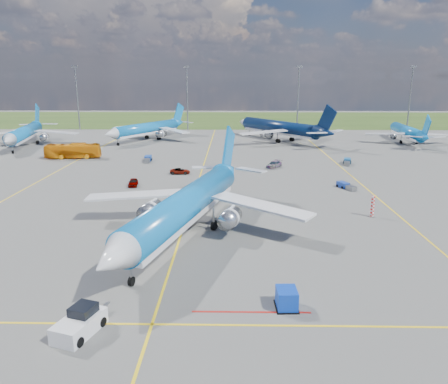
{
  "coord_description": "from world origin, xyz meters",
  "views": [
    {
      "loc": [
        6.33,
        -50.75,
        19.16
      ],
      "look_at": [
        5.26,
        6.09,
        4.0
      ],
      "focal_mm": 35.0,
      "sensor_mm": 36.0,
      "label": 1
    }
  ],
  "objects_px": {
    "warning_post": "(372,206)",
    "pushback_tug": "(80,323)",
    "service_car_c": "(274,164)",
    "apron_bus": "(73,151)",
    "baggage_tug_c": "(148,159)",
    "main_airliner": "(187,235)",
    "service_car_b": "(180,171)",
    "uld_container": "(287,298)",
    "bg_jet_nw": "(26,146)",
    "service_car_a": "(133,182)",
    "bg_jet_ne": "(406,142)",
    "bg_jet_n": "(278,141)",
    "baggage_tug_e": "(347,162)",
    "bg_jet_nnw": "(148,140)",
    "baggage_tug_w": "(346,186)"
  },
  "relations": [
    {
      "from": "warning_post",
      "to": "baggage_tug_c",
      "type": "bearing_deg",
      "value": 134.2
    },
    {
      "from": "warning_post",
      "to": "service_car_b",
      "type": "distance_m",
      "value": 40.6
    },
    {
      "from": "bg_jet_nnw",
      "to": "service_car_b",
      "type": "bearing_deg",
      "value": -42.93
    },
    {
      "from": "apron_bus",
      "to": "service_car_a",
      "type": "relative_size",
      "value": 3.32
    },
    {
      "from": "service_car_c",
      "to": "main_airliner",
      "type": "bearing_deg",
      "value": -77.78
    },
    {
      "from": "bg_jet_n",
      "to": "pushback_tug",
      "type": "relative_size",
      "value": 7.2
    },
    {
      "from": "uld_container",
      "to": "service_car_b",
      "type": "distance_m",
      "value": 54.49
    },
    {
      "from": "baggage_tug_c",
      "to": "main_airliner",
      "type": "bearing_deg",
      "value": -77.88
    },
    {
      "from": "bg_jet_nw",
      "to": "bg_jet_ne",
      "type": "xyz_separation_m",
      "value": [
        110.32,
        8.47,
        0.0
      ]
    },
    {
      "from": "uld_container",
      "to": "service_car_c",
      "type": "xyz_separation_m",
      "value": [
        4.37,
        59.06,
        -0.16
      ]
    },
    {
      "from": "warning_post",
      "to": "pushback_tug",
      "type": "distance_m",
      "value": 42.81
    },
    {
      "from": "bg_jet_nnw",
      "to": "service_car_b",
      "type": "height_order",
      "value": "bg_jet_nnw"
    },
    {
      "from": "bg_jet_n",
      "to": "bg_jet_nnw",
      "type": "bearing_deg",
      "value": -36.15
    },
    {
      "from": "service_car_a",
      "to": "baggage_tug_c",
      "type": "distance_m",
      "value": 23.35
    },
    {
      "from": "service_car_c",
      "to": "apron_bus",
      "type": "bearing_deg",
      "value": -160.34
    },
    {
      "from": "baggage_tug_c",
      "to": "warning_post",
      "type": "bearing_deg",
      "value": -49.91
    },
    {
      "from": "bg_jet_nnw",
      "to": "apron_bus",
      "type": "distance_m",
      "value": 33.22
    },
    {
      "from": "warning_post",
      "to": "bg_jet_ne",
      "type": "xyz_separation_m",
      "value": [
        32.17,
        71.57,
        -1.5
      ]
    },
    {
      "from": "service_car_b",
      "to": "service_car_c",
      "type": "relative_size",
      "value": 0.86
    },
    {
      "from": "main_airliner",
      "to": "apron_bus",
      "type": "height_order",
      "value": "main_airliner"
    },
    {
      "from": "apron_bus",
      "to": "baggage_tug_w",
      "type": "bearing_deg",
      "value": -123.08
    },
    {
      "from": "service_car_c",
      "to": "baggage_tug_w",
      "type": "bearing_deg",
      "value": -27.18
    },
    {
      "from": "warning_post",
      "to": "pushback_tug",
      "type": "relative_size",
      "value": 0.49
    },
    {
      "from": "bg_jet_n",
      "to": "service_car_c",
      "type": "xyz_separation_m",
      "value": [
        -5.06,
        -40.1,
        0.69
      ]
    },
    {
      "from": "warning_post",
      "to": "baggage_tug_c",
      "type": "relative_size",
      "value": 0.58
    },
    {
      "from": "pushback_tug",
      "to": "service_car_a",
      "type": "relative_size",
      "value": 1.58
    },
    {
      "from": "service_car_b",
      "to": "apron_bus",
      "type": "bearing_deg",
      "value": 58.24
    },
    {
      "from": "service_car_b",
      "to": "baggage_tug_e",
      "type": "distance_m",
      "value": 37.84
    },
    {
      "from": "baggage_tug_c",
      "to": "service_car_c",
      "type": "bearing_deg",
      "value": -16.77
    },
    {
      "from": "main_airliner",
      "to": "service_car_a",
      "type": "distance_m",
      "value": 27.54
    },
    {
      "from": "bg_jet_ne",
      "to": "main_airliner",
      "type": "relative_size",
      "value": 0.82
    },
    {
      "from": "baggage_tug_w",
      "to": "service_car_b",
      "type": "bearing_deg",
      "value": 136.35
    },
    {
      "from": "service_car_b",
      "to": "warning_post",
      "type": "bearing_deg",
      "value": -132.58
    },
    {
      "from": "service_car_a",
      "to": "bg_jet_ne",
      "type": "bearing_deg",
      "value": 30.61
    },
    {
      "from": "main_airliner",
      "to": "service_car_b",
      "type": "xyz_separation_m",
      "value": [
        -4.91,
        34.82,
        0.57
      ]
    },
    {
      "from": "bg_jet_n",
      "to": "bg_jet_ne",
      "type": "distance_m",
      "value": 37.78
    },
    {
      "from": "bg_jet_n",
      "to": "baggage_tug_c",
      "type": "height_order",
      "value": "bg_jet_n"
    },
    {
      "from": "bg_jet_ne",
      "to": "pushback_tug",
      "type": "distance_m",
      "value": 119.1
    },
    {
      "from": "bg_jet_n",
      "to": "baggage_tug_c",
      "type": "bearing_deg",
      "value": 10.03
    },
    {
      "from": "warning_post",
      "to": "service_car_b",
      "type": "height_order",
      "value": "warning_post"
    },
    {
      "from": "apron_bus",
      "to": "baggage_tug_c",
      "type": "distance_m",
      "value": 18.99
    },
    {
      "from": "uld_container",
      "to": "apron_bus",
      "type": "height_order",
      "value": "apron_bus"
    },
    {
      "from": "warning_post",
      "to": "uld_container",
      "type": "relative_size",
      "value": 1.41
    },
    {
      "from": "uld_container",
      "to": "baggage_tug_e",
      "type": "xyz_separation_m",
      "value": [
        21.11,
        63.01,
        -0.32
      ]
    },
    {
      "from": "pushback_tug",
      "to": "bg_jet_n",
      "type": "bearing_deg",
      "value": 94.25
    },
    {
      "from": "apron_bus",
      "to": "uld_container",
      "type": "bearing_deg",
      "value": -155.51
    },
    {
      "from": "main_airliner",
      "to": "apron_bus",
      "type": "bearing_deg",
      "value": 137.91
    },
    {
      "from": "baggage_tug_w",
      "to": "bg_jet_n",
      "type": "bearing_deg",
      "value": 72.46
    },
    {
      "from": "uld_container",
      "to": "bg_jet_nw",
      "type": "bearing_deg",
      "value": 123.44
    },
    {
      "from": "warning_post",
      "to": "uld_container",
      "type": "xyz_separation_m",
      "value": [
        -14.97,
        -25.17,
        -0.65
      ]
    }
  ]
}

